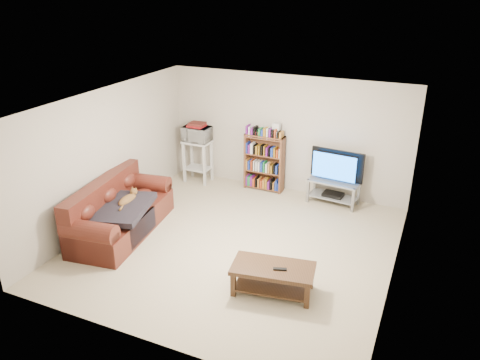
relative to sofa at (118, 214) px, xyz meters
The scene contains 19 objects.
floor 2.13m from the sofa, 11.34° to the left, with size 5.00×5.00×0.00m, color beige.
ceiling 2.95m from the sofa, 11.34° to the left, with size 5.00×5.00×0.00m, color white.
wall_back 3.67m from the sofa, 54.74° to the left, with size 5.00×5.00×0.00m, color beige.
wall_front 3.06m from the sofa, 45.38° to the right, with size 5.00×5.00×0.00m, color beige.
wall_left 1.06m from the sofa, 136.86° to the left, with size 5.00×5.00×0.00m, color beige.
wall_right 4.66m from the sofa, ahead, with size 5.00×5.00×0.00m, color beige.
sofa is the anchor object (origin of this frame).
blanket 0.32m from the sofa, 31.13° to the right, with size 0.85×1.10×0.10m, color black.
cat 0.34m from the sofa, 22.57° to the left, with size 0.24×0.60×0.18m, color brown, non-canonical shape.
coffee_table 3.11m from the sofa, 10.04° to the right, with size 1.22×0.75×0.42m.
remote 3.23m from the sofa, 10.31° to the right, with size 0.19×0.05×0.02m, color black.
tv_stand 4.10m from the sofa, 39.59° to the left, with size 1.00×0.53×0.48m.
television 4.13m from the sofa, 39.59° to the left, with size 1.04×0.14×0.60m, color black.
dvd_player 4.11m from the sofa, 39.59° to the left, with size 0.39×0.27×0.06m, color black.
bookshelf 3.20m from the sofa, 58.41° to the left, with size 0.83×0.27×1.19m.
shelf_clutter 3.39m from the sofa, 57.05° to the left, with size 0.61×0.19×0.28m.
microwave_stand 2.56m from the sofa, 85.47° to the left, with size 0.58×0.42×0.92m.
microwave 2.65m from the sofa, 85.47° to the left, with size 0.57×0.39×0.31m, color silver.
game_boxes 2.71m from the sofa, 85.47° to the left, with size 0.33×0.29×0.05m, color maroon.
Camera 1 is at (2.79, -6.15, 4.08)m, focal length 35.00 mm.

